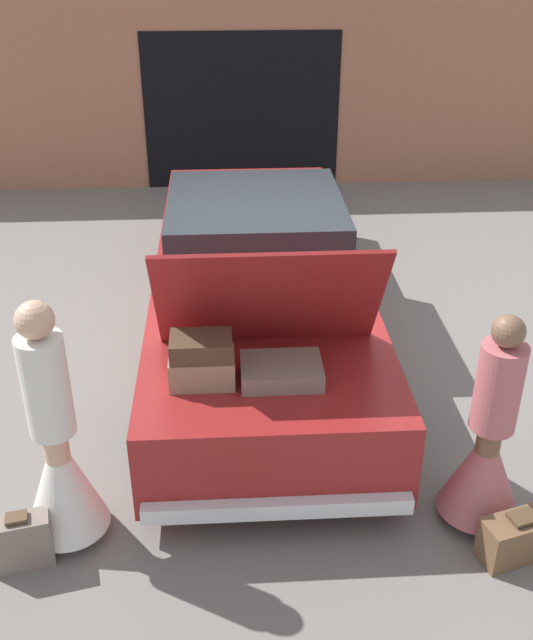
# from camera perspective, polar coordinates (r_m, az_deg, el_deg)

# --- Properties ---
(ground_plane) EXTENTS (40.00, 40.00, 0.00)m
(ground_plane) POSITION_cam_1_polar(r_m,az_deg,el_deg) (7.35, -0.68, -1.19)
(ground_plane) COLOR slate
(garage_wall_back) EXTENTS (12.00, 0.14, 2.80)m
(garage_wall_back) POSITION_cam_1_polar(r_m,az_deg,el_deg) (11.16, -1.92, 17.11)
(garage_wall_back) COLOR #9E664C
(garage_wall_back) RESTS_ON ground_plane
(car) EXTENTS (1.90, 5.42, 1.80)m
(car) POSITION_cam_1_polar(r_m,az_deg,el_deg) (7.08, -0.73, 3.05)
(car) COLOR maroon
(car) RESTS_ON ground_plane
(person_left) EXTENTS (0.54, 0.54, 1.76)m
(person_left) POSITION_cam_1_polar(r_m,az_deg,el_deg) (5.00, -15.57, -10.11)
(person_left) COLOR tan
(person_left) RESTS_ON ground_plane
(person_right) EXTENTS (0.56, 0.56, 1.58)m
(person_right) POSITION_cam_1_polar(r_m,az_deg,el_deg) (5.20, 16.44, -9.55)
(person_right) COLOR brown
(person_right) RESTS_ON ground_plane
(suitcase_beside_left_person) EXTENTS (0.41, 0.25, 0.40)m
(suitcase_beside_left_person) POSITION_cam_1_polar(r_m,az_deg,el_deg) (5.17, -18.18, -15.73)
(suitcase_beside_left_person) COLOR #75665B
(suitcase_beside_left_person) RESTS_ON ground_plane
(suitcase_beside_right_person) EXTENTS (0.55, 0.35, 0.34)m
(suitcase_beside_right_person) POSITION_cam_1_polar(r_m,az_deg,el_deg) (5.26, 18.68, -15.40)
(suitcase_beside_right_person) COLOR brown
(suitcase_beside_right_person) RESTS_ON ground_plane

